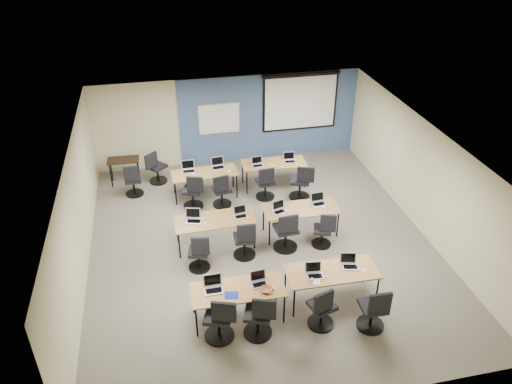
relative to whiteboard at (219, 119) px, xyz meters
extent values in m
cube|color=#6B6354|center=(0.30, -4.43, -1.45)|extent=(8.00, 9.00, 0.02)
cube|color=white|center=(0.30, -4.43, 1.25)|extent=(8.00, 9.00, 0.02)
cube|color=beige|center=(0.30, 0.07, -0.10)|extent=(8.00, 0.04, 2.70)
cube|color=beige|center=(0.30, -8.93, -0.10)|extent=(8.00, 0.04, 2.70)
cube|color=beige|center=(-3.70, -4.43, -0.10)|extent=(0.04, 9.00, 2.70)
cube|color=beige|center=(4.30, -4.43, -0.10)|extent=(0.04, 9.00, 2.70)
cube|color=#3D5977|center=(1.55, 0.04, -0.10)|extent=(5.50, 0.04, 2.70)
cube|color=silver|center=(0.00, 0.00, 0.00)|extent=(1.28, 0.02, 0.98)
cube|color=white|center=(0.00, -0.01, 0.00)|extent=(1.20, 0.02, 0.90)
cube|color=black|center=(2.50, -0.02, 0.35)|extent=(2.32, 0.03, 1.82)
cube|color=white|center=(2.50, -0.03, 0.31)|extent=(2.20, 0.02, 1.62)
cylinder|color=black|center=(2.50, -0.03, 1.19)|extent=(2.40, 0.10, 0.10)
cube|color=#A77C3A|center=(-0.68, -6.68, -0.73)|extent=(1.81, 0.76, 0.03)
cylinder|color=black|center=(-1.52, -6.99, -1.10)|extent=(0.04, 0.04, 0.70)
cylinder|color=black|center=(0.17, -6.99, -1.10)|extent=(0.04, 0.04, 0.70)
cylinder|color=black|center=(-1.52, -6.36, -1.10)|extent=(0.04, 0.04, 0.70)
cylinder|color=black|center=(0.17, -6.36, -1.10)|extent=(0.04, 0.04, 0.70)
cube|color=#A37738|center=(1.27, -6.56, -0.73)|extent=(1.87, 0.78, 0.03)
cylinder|color=black|center=(0.40, -6.88, -1.10)|extent=(0.04, 0.04, 0.70)
cylinder|color=black|center=(2.15, -6.88, -1.10)|extent=(0.04, 0.04, 0.70)
cylinder|color=black|center=(0.40, -6.23, -1.10)|extent=(0.04, 0.04, 0.70)
cylinder|color=black|center=(2.15, -6.23, -1.10)|extent=(0.04, 0.04, 0.70)
cube|color=#A8784B|center=(-0.77, -4.22, -0.73)|extent=(1.87, 0.78, 0.03)
cylinder|color=black|center=(-1.64, -4.55, -1.10)|extent=(0.04, 0.04, 0.70)
cylinder|color=black|center=(0.11, -4.55, -1.10)|extent=(0.04, 0.04, 0.70)
cylinder|color=black|center=(-1.64, -3.89, -1.10)|extent=(0.04, 0.04, 0.70)
cylinder|color=black|center=(0.11, -3.89, -1.10)|extent=(0.04, 0.04, 0.70)
cube|color=brown|center=(1.33, -4.19, -0.73)|extent=(1.82, 0.76, 0.03)
cylinder|color=black|center=(0.48, -4.51, -1.10)|extent=(0.04, 0.04, 0.70)
cylinder|color=black|center=(2.18, -4.51, -1.10)|extent=(0.04, 0.04, 0.70)
cylinder|color=black|center=(0.48, -3.87, -1.10)|extent=(0.04, 0.04, 0.70)
cylinder|color=black|center=(2.18, -3.87, -1.10)|extent=(0.04, 0.04, 0.70)
cube|color=#9D6946|center=(-0.72, -1.91, -0.73)|extent=(1.78, 0.74, 0.03)
cylinder|color=black|center=(-1.55, -2.22, -1.10)|extent=(0.04, 0.04, 0.70)
cylinder|color=black|center=(0.11, -2.22, -1.10)|extent=(0.04, 0.04, 0.70)
cylinder|color=black|center=(-1.55, -1.60, -1.10)|extent=(0.04, 0.04, 0.70)
cylinder|color=black|center=(0.11, -1.60, -1.10)|extent=(0.04, 0.04, 0.70)
cube|color=#9D582A|center=(1.26, -1.76, -0.73)|extent=(1.80, 0.75, 0.03)
cylinder|color=black|center=(0.42, -2.07, -1.10)|extent=(0.04, 0.04, 0.70)
cylinder|color=black|center=(2.10, -2.07, -1.10)|extent=(0.04, 0.04, 0.70)
cylinder|color=black|center=(0.42, -1.44, -1.10)|extent=(0.04, 0.04, 0.70)
cylinder|color=black|center=(2.10, -1.44, -1.10)|extent=(0.04, 0.04, 0.70)
cube|color=#ACACB6|center=(-1.13, -6.62, -0.71)|extent=(0.36, 0.26, 0.02)
cube|color=black|center=(-1.13, -6.64, -0.70)|extent=(0.30, 0.15, 0.00)
cube|color=#ACACB6|center=(-1.13, -6.48, -0.57)|extent=(0.36, 0.07, 0.25)
cube|color=black|center=(-1.13, -6.49, -0.57)|extent=(0.32, 0.05, 0.20)
ellipsoid|color=white|center=(-0.97, -6.71, -0.71)|extent=(0.08, 0.10, 0.03)
cylinder|color=black|center=(-1.12, -7.09, -1.42)|extent=(0.56, 0.56, 0.05)
cylinder|color=black|center=(-1.12, -7.09, -1.20)|extent=(0.06, 0.06, 0.50)
cube|color=black|center=(-1.12, -7.09, -0.91)|extent=(0.50, 0.50, 0.08)
cube|color=black|center=(-1.04, -7.31, -0.63)|extent=(0.46, 0.06, 0.44)
cube|color=#B5B5B8|center=(-0.24, -6.64, -0.71)|extent=(0.31, 0.23, 0.02)
cube|color=black|center=(-0.24, -6.66, -0.70)|extent=(0.27, 0.13, 0.00)
cube|color=#B5B5B8|center=(-0.24, -6.51, -0.59)|extent=(0.31, 0.06, 0.22)
cube|color=black|center=(-0.24, -6.52, -0.59)|extent=(0.28, 0.04, 0.18)
ellipsoid|color=white|center=(0.01, -6.80, -0.71)|extent=(0.07, 0.09, 0.03)
cylinder|color=black|center=(-0.39, -7.17, -1.42)|extent=(0.55, 0.55, 0.05)
cylinder|color=black|center=(-0.39, -7.17, -1.21)|extent=(0.06, 0.06, 0.49)
cube|color=black|center=(-0.39, -7.17, -0.92)|extent=(0.49, 0.49, 0.08)
cube|color=black|center=(-0.32, -7.38, -0.64)|extent=(0.44, 0.06, 0.44)
cube|color=silver|center=(0.88, -6.63, -0.71)|extent=(0.33, 0.24, 0.02)
cube|color=black|center=(0.88, -6.65, -0.70)|extent=(0.28, 0.14, 0.00)
cube|color=silver|center=(0.88, -6.50, -0.58)|extent=(0.33, 0.06, 0.23)
cube|color=black|center=(0.88, -6.51, -0.58)|extent=(0.29, 0.04, 0.18)
ellipsoid|color=white|center=(1.12, -6.70, -0.71)|extent=(0.06, 0.09, 0.03)
cylinder|color=black|center=(0.86, -7.20, -1.42)|extent=(0.51, 0.51, 0.05)
cylinder|color=black|center=(0.86, -7.20, -1.22)|extent=(0.06, 0.06, 0.45)
cube|color=black|center=(0.86, -7.20, -0.96)|extent=(0.45, 0.45, 0.08)
cube|color=black|center=(0.80, -7.40, -0.68)|extent=(0.42, 0.06, 0.44)
cube|color=#AAAAB3|center=(1.67, -6.51, -0.71)|extent=(0.33, 0.24, 0.02)
cube|color=black|center=(1.67, -6.53, -0.70)|extent=(0.28, 0.14, 0.00)
cube|color=#AAAAB3|center=(1.67, -6.38, -0.58)|extent=(0.33, 0.06, 0.23)
cube|color=black|center=(1.67, -6.39, -0.58)|extent=(0.29, 0.04, 0.18)
ellipsoid|color=white|center=(1.89, -6.68, -0.71)|extent=(0.08, 0.11, 0.04)
cylinder|color=black|center=(1.78, -7.45, -1.42)|extent=(0.54, 0.54, 0.05)
cylinder|color=black|center=(1.78, -7.45, -1.21)|extent=(0.06, 0.06, 0.48)
cube|color=black|center=(1.78, -7.45, -0.93)|extent=(0.48, 0.48, 0.08)
cube|color=black|center=(1.79, -7.67, -0.65)|extent=(0.43, 0.06, 0.44)
cube|color=#B9BAC5|center=(-1.25, -4.21, -0.71)|extent=(0.36, 0.26, 0.02)
cube|color=black|center=(-1.25, -4.23, -0.70)|extent=(0.30, 0.15, 0.00)
cube|color=#B9BAC5|center=(-1.25, -4.07, -0.57)|extent=(0.36, 0.07, 0.25)
cube|color=black|center=(-1.25, -4.08, -0.57)|extent=(0.31, 0.05, 0.20)
ellipsoid|color=white|center=(-1.00, -4.33, -0.71)|extent=(0.08, 0.10, 0.03)
cylinder|color=black|center=(-1.25, -5.00, -1.42)|extent=(0.48, 0.48, 0.05)
cylinder|color=black|center=(-1.25, -5.00, -1.24)|extent=(0.06, 0.06, 0.43)
cube|color=black|center=(-1.25, -5.00, -0.98)|extent=(0.43, 0.43, 0.08)
cube|color=black|center=(-1.21, -5.19, -0.70)|extent=(0.39, 0.06, 0.44)
cube|color=silver|center=(-0.15, -4.24, -0.71)|extent=(0.30, 0.22, 0.02)
cube|color=black|center=(-0.15, -4.26, -0.70)|extent=(0.25, 0.13, 0.00)
cube|color=silver|center=(-0.15, -4.12, -0.59)|extent=(0.30, 0.06, 0.21)
cube|color=black|center=(-0.15, -4.13, -0.59)|extent=(0.26, 0.04, 0.17)
ellipsoid|color=white|center=(-0.01, -4.32, -0.71)|extent=(0.05, 0.09, 0.03)
cylinder|color=black|center=(-0.18, -4.77, -1.42)|extent=(0.52, 0.52, 0.05)
cylinder|color=black|center=(-0.18, -4.77, -1.22)|extent=(0.06, 0.06, 0.46)
cube|color=black|center=(-0.18, -4.77, -0.95)|extent=(0.46, 0.46, 0.08)
cube|color=black|center=(-0.17, -4.98, -0.67)|extent=(0.42, 0.06, 0.44)
cube|color=#A8A8B3|center=(0.78, -4.24, -0.71)|extent=(0.31, 0.23, 0.02)
cube|color=black|center=(0.78, -4.26, -0.70)|extent=(0.27, 0.13, 0.00)
cube|color=#A8A8B3|center=(0.78, -4.12, -0.59)|extent=(0.31, 0.06, 0.22)
cube|color=black|center=(0.78, -4.12, -0.59)|extent=(0.28, 0.04, 0.18)
ellipsoid|color=white|center=(1.00, -4.31, -0.71)|extent=(0.06, 0.09, 0.03)
cylinder|color=black|center=(0.83, -4.68, -1.42)|extent=(0.58, 0.58, 0.05)
cylinder|color=black|center=(0.83, -4.68, -1.20)|extent=(0.06, 0.06, 0.51)
cube|color=black|center=(0.83, -4.68, -0.90)|extent=(0.51, 0.51, 0.08)
cube|color=black|center=(0.81, -4.91, -0.62)|extent=(0.47, 0.06, 0.44)
cube|color=#A3A4AC|center=(1.81, -4.11, -0.71)|extent=(0.34, 0.25, 0.02)
cube|color=black|center=(1.81, -4.13, -0.70)|extent=(0.29, 0.14, 0.00)
cube|color=#A3A4AC|center=(1.81, -3.98, -0.58)|extent=(0.34, 0.06, 0.23)
cube|color=black|center=(1.81, -3.99, -0.58)|extent=(0.30, 0.04, 0.19)
ellipsoid|color=white|center=(1.87, -4.27, -0.71)|extent=(0.07, 0.10, 0.03)
cylinder|color=black|center=(1.70, -4.76, -1.42)|extent=(0.46, 0.46, 0.05)
cylinder|color=black|center=(1.70, -4.76, -1.25)|extent=(0.06, 0.06, 0.41)
cube|color=black|center=(1.70, -4.76, -1.00)|extent=(0.41, 0.41, 0.08)
cube|color=black|center=(1.76, -4.93, -0.72)|extent=(0.37, 0.06, 0.44)
cube|color=#A7A7B4|center=(-1.13, -1.77, -0.71)|extent=(0.36, 0.26, 0.02)
cube|color=black|center=(-1.13, -1.79, -0.70)|extent=(0.31, 0.15, 0.00)
cube|color=#A7A7B4|center=(-1.13, -1.63, -0.57)|extent=(0.36, 0.07, 0.25)
cube|color=black|center=(-1.13, -1.64, -0.57)|extent=(0.32, 0.05, 0.20)
ellipsoid|color=white|center=(-1.02, -1.92, -0.71)|extent=(0.06, 0.10, 0.03)
cylinder|color=black|center=(-1.11, -2.41, -1.42)|extent=(0.53, 0.53, 0.05)
cylinder|color=black|center=(-1.11, -2.41, -1.21)|extent=(0.06, 0.06, 0.47)
cube|color=black|center=(-1.11, -2.41, -0.94)|extent=(0.47, 0.47, 0.08)
cube|color=black|center=(-1.05, -2.61, -0.66)|extent=(0.43, 0.06, 0.44)
cube|color=silver|center=(-0.31, -1.73, -0.71)|extent=(0.35, 0.26, 0.02)
cube|color=black|center=(-0.31, -1.75, -0.70)|extent=(0.30, 0.15, 0.00)
cube|color=silver|center=(-0.31, -1.59, -0.57)|extent=(0.35, 0.06, 0.24)
cube|color=black|center=(-0.31, -1.60, -0.57)|extent=(0.31, 0.05, 0.20)
ellipsoid|color=white|center=(-0.03, -1.98, -0.71)|extent=(0.09, 0.12, 0.04)
cylinder|color=black|center=(-0.35, -2.49, -1.42)|extent=(0.51, 0.51, 0.05)
cylinder|color=black|center=(-0.35, -2.49, -1.22)|extent=(0.06, 0.06, 0.45)
cube|color=black|center=(-0.35, -2.49, -0.96)|extent=(0.45, 0.45, 0.08)
cube|color=black|center=(-0.39, -2.69, -0.68)|extent=(0.41, 0.06, 0.44)
cube|color=silver|center=(0.78, -1.85, -0.71)|extent=(0.30, 0.22, 0.02)
cube|color=black|center=(0.78, -1.87, -0.70)|extent=(0.26, 0.13, 0.00)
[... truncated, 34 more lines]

